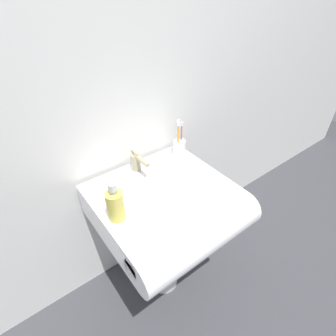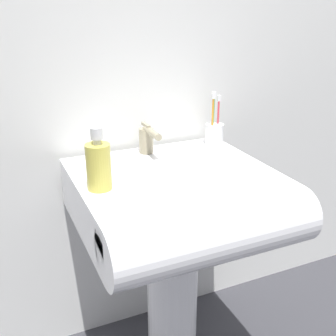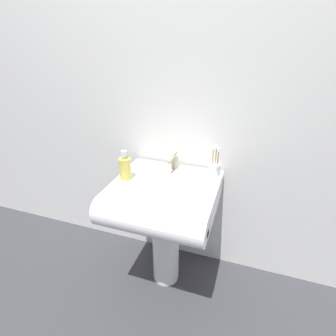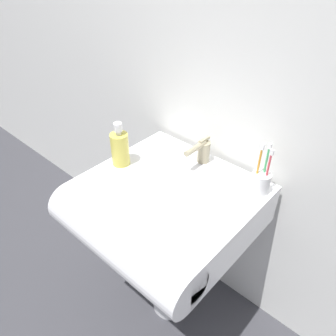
{
  "view_description": "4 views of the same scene",
  "coord_description": "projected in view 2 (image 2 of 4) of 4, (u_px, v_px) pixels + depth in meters",
  "views": [
    {
      "loc": [
        -0.5,
        -0.71,
        1.53
      ],
      "look_at": [
        0.04,
        0.0,
        0.85
      ],
      "focal_mm": 28.0,
      "sensor_mm": 36.0,
      "label": 1
    },
    {
      "loc": [
        -0.5,
        -1.08,
        1.24
      ],
      "look_at": [
        -0.02,
        -0.01,
        0.77
      ],
      "focal_mm": 45.0,
      "sensor_mm": 36.0,
      "label": 2
    },
    {
      "loc": [
        0.43,
        -1.23,
        1.49
      ],
      "look_at": [
        0.01,
        0.02,
        0.83
      ],
      "focal_mm": 28.0,
      "sensor_mm": 36.0,
      "label": 3
    },
    {
      "loc": [
        0.59,
        -0.68,
        1.49
      ],
      "look_at": [
        -0.02,
        0.0,
        0.81
      ],
      "focal_mm": 35.0,
      "sensor_mm": 36.0,
      "label": 4
    }
  ],
  "objects": [
    {
      "name": "sink_basin",
      "position": [
        181.0,
        204.0,
        1.26
      ],
      "size": [
        0.59,
        0.59,
        0.16
      ],
      "color": "white",
      "rests_on": "sink_pedestal"
    },
    {
      "name": "soap_bottle",
      "position": [
        99.0,
        165.0,
        1.14
      ],
      "size": [
        0.07,
        0.07,
        0.18
      ],
      "color": "gold",
      "rests_on": "sink_basin"
    },
    {
      "name": "toothbrush_cup",
      "position": [
        214.0,
        133.0,
        1.51
      ],
      "size": [
        0.07,
        0.07,
        0.19
      ],
      "color": "white",
      "rests_on": "sink_basin"
    },
    {
      "name": "wall_back",
      "position": [
        135.0,
        13.0,
        1.37
      ],
      "size": [
        5.0,
        0.05,
        2.4
      ],
      "primitive_type": "cube",
      "color": "silver",
      "rests_on": "ground"
    },
    {
      "name": "faucet",
      "position": [
        147.0,
        139.0,
        1.42
      ],
      "size": [
        0.05,
        0.14,
        0.1
      ],
      "color": "tan",
      "rests_on": "sink_basin"
    },
    {
      "name": "sink_pedestal",
      "position": [
        172.0,
        294.0,
        1.45
      ],
      "size": [
        0.17,
        0.17,
        0.59
      ],
      "primitive_type": "cylinder",
      "color": "white",
      "rests_on": "ground"
    }
  ]
}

